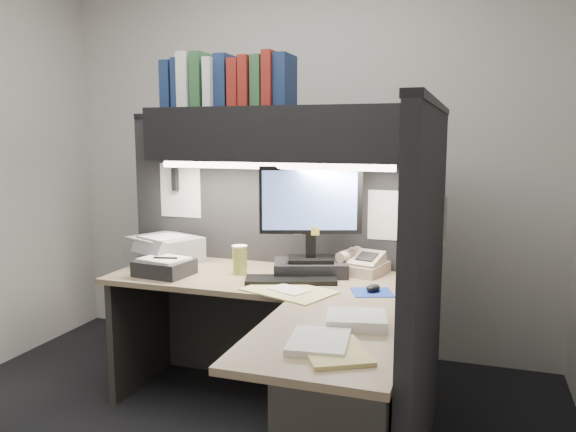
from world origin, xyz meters
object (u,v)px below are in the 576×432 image
at_px(monitor, 310,233).
at_px(telephone, 362,265).
at_px(coffee_cup, 240,261).
at_px(keyboard, 291,280).
at_px(notebook_stack, 165,267).
at_px(desk, 290,376).
at_px(printer, 165,249).
at_px(overhead_shelf, 281,134).

distance_m(monitor, telephone, 0.35).
height_order(telephone, coffee_cup, coffee_cup).
distance_m(keyboard, coffee_cup, 0.34).
height_order(monitor, notebook_stack, monitor).
relative_size(keyboard, notebook_stack, 1.70).
height_order(desk, monitor, monitor).
relative_size(keyboard, coffee_cup, 3.17).
distance_m(coffee_cup, printer, 0.57).
relative_size(desk, monitor, 2.83).
height_order(overhead_shelf, telephone, overhead_shelf).
xyz_separation_m(monitor, telephone, (0.26, 0.13, -0.19)).
bearing_deg(desk, notebook_stack, 154.21).
bearing_deg(keyboard, notebook_stack, 167.66).
distance_m(desk, coffee_cup, 0.83).
relative_size(keyboard, printer, 1.25).
relative_size(desk, notebook_stack, 6.04).
height_order(keyboard, notebook_stack, notebook_stack).
distance_m(overhead_shelf, notebook_stack, 0.98).
distance_m(desk, printer, 1.30).
relative_size(overhead_shelf, monitor, 2.58).
relative_size(printer, notebook_stack, 1.36).
bearing_deg(desk, coffee_cup, 130.01).
distance_m(desk, monitor, 0.86).
height_order(overhead_shelf, monitor, overhead_shelf).
xyz_separation_m(keyboard, coffee_cup, (-0.32, 0.08, 0.06)).
relative_size(overhead_shelf, notebook_stack, 5.50).
xyz_separation_m(desk, printer, (-1.03, 0.71, 0.36)).
distance_m(keyboard, telephone, 0.44).
relative_size(keyboard, telephone, 1.88).
height_order(overhead_shelf, notebook_stack, overhead_shelf).
bearing_deg(desk, printer, 145.55).
relative_size(coffee_cup, printer, 0.39).
relative_size(coffee_cup, notebook_stack, 0.54).
xyz_separation_m(desk, coffee_cup, (-0.48, 0.57, 0.36)).
distance_m(desk, telephone, 0.88).
bearing_deg(monitor, overhead_shelf, 139.65).
bearing_deg(coffee_cup, notebook_stack, -157.97).
xyz_separation_m(overhead_shelf, keyboard, (0.14, -0.26, -0.76)).
bearing_deg(monitor, coffee_cup, 176.16).
xyz_separation_m(overhead_shelf, printer, (-0.73, -0.04, -0.69)).
height_order(printer, notebook_stack, printer).
bearing_deg(notebook_stack, overhead_shelf, 30.59).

